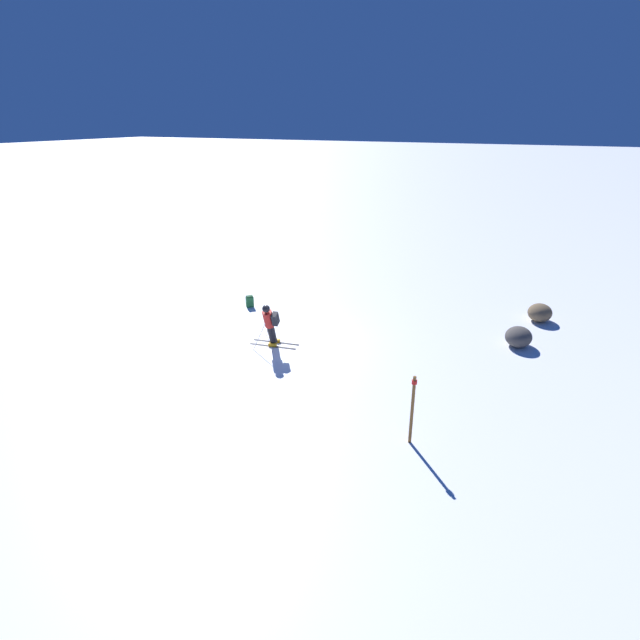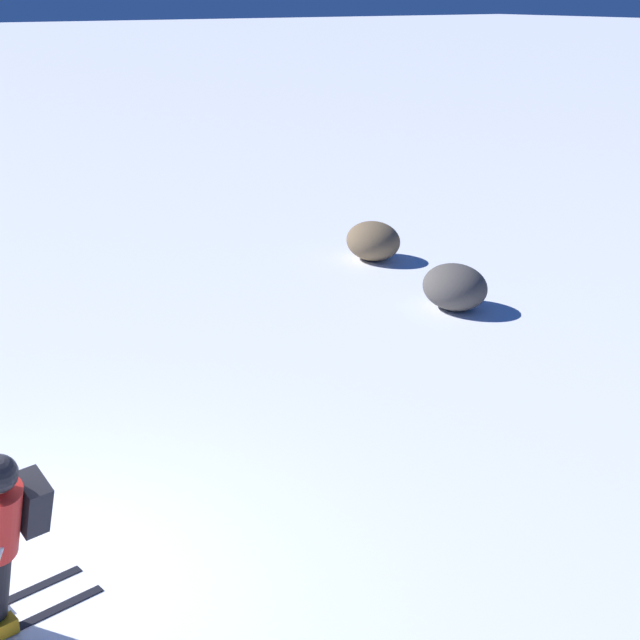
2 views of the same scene
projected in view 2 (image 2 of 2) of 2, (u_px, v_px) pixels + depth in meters
exposed_boulder_0 at (455, 287)px, 13.69m from camera, size 1.08×0.92×0.70m
exposed_boulder_1 at (373, 241)px, 16.22m from camera, size 1.09×0.92×0.71m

